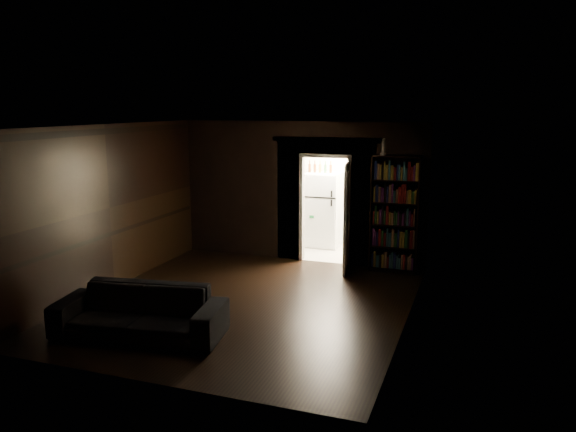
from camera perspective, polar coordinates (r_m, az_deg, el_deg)
name	(u,v)px	position (r m, az deg, el deg)	size (l,w,h in m)	color
ground	(247,304)	(9.06, -4.23, -8.87)	(5.50, 5.50, 0.00)	black
room_walls	(270,190)	(9.61, -1.87, 2.68)	(5.02, 5.61, 2.84)	black
kitchen_alcove	(339,194)	(12.17, 5.18, 2.20)	(2.20, 1.80, 2.60)	beige
sofa	(139,304)	(7.99, -14.88, -8.68)	(2.29, 0.99, 0.88)	black
bookshelf	(395,214)	(10.68, 10.80, 0.18)	(0.90, 0.32, 2.20)	black
refrigerator	(323,210)	(12.49, 3.62, 0.65)	(0.74, 0.68, 1.65)	white
door	(346,218)	(10.58, 5.93, -0.19)	(0.85, 0.05, 2.05)	silver
figurine	(384,147)	(10.53, 9.68, 6.96)	(0.10, 0.10, 0.31)	silver
bottles	(320,167)	(12.33, 3.28, 5.02)	(0.66, 0.08, 0.27)	black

